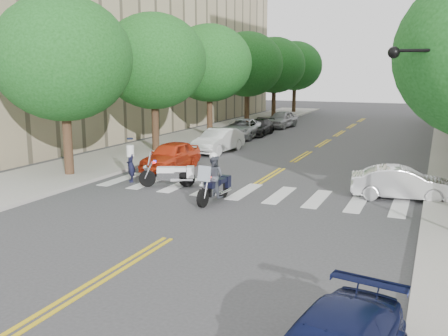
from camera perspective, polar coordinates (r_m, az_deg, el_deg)
The scene contains 17 objects.
ground at distance 15.39m, azimuth -6.43°, elevation -8.02°, with size 140.00×140.00×0.00m, color #38383A.
sidewalk_left at distance 38.77m, azimuth -2.57°, elevation 3.74°, with size 5.00×60.00×0.15m, color #9E9991.
tree_l_0 at distance 24.59m, azimuth -17.95°, elevation 11.81°, with size 6.40×6.40×8.45m.
tree_l_1 at distance 31.08m, azimuth -8.04°, elevation 11.96°, with size 6.40×6.40×8.45m.
tree_l_2 at distance 38.15m, azimuth -1.68°, elevation 11.88°, with size 6.40×6.40×8.45m.
tree_l_3 at distance 45.53m, azimuth 2.66°, elevation 11.74°, with size 6.40×6.40×8.45m.
tree_l_4 at distance 53.09m, azimuth 5.78°, elevation 11.60°, with size 6.40×6.40×8.45m.
tree_l_5 at distance 60.76m, azimuth 8.11°, elevation 11.48°, with size 6.40×6.40×8.45m.
motorcycle_police at distance 19.29m, azimuth -1.11°, elevation -1.35°, with size 0.83×2.40×1.95m.
motorcycle_parked at distance 21.96m, azimuth -5.95°, elevation -0.71°, with size 2.33×1.30×1.59m.
officer_standing at distance 23.11m, azimuth -10.61°, elevation 0.42°, with size 0.60×0.39×1.64m, color black.
convertible at distance 20.92m, azimuth 19.65°, elevation -1.65°, with size 1.36×3.91×1.29m, color white.
parked_car_a at distance 25.74m, azimuth -6.08°, elevation 1.41°, with size 1.70×4.23×1.44m, color red.
parked_car_b at distance 31.06m, azimuth -0.64°, elevation 3.15°, with size 1.55×4.46×1.47m, color white.
parked_car_c at distance 37.75m, azimuth 2.05°, elevation 4.53°, with size 2.37×5.15×1.43m, color #B6B8BE.
parked_car_d at distance 39.56m, azimuth 3.93°, elevation 4.68°, with size 1.74×4.29×1.25m, color black.
parked_car_e at distance 44.92m, azimuth 6.59°, elevation 5.56°, with size 1.77×4.41×1.50m, color #A5A4AA.
Camera 1 is at (7.28, -12.60, 5.02)m, focal length 40.00 mm.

